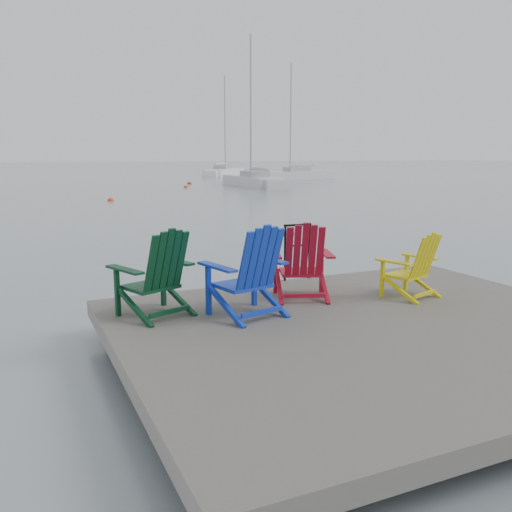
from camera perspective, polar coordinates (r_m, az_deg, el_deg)
name	(u,v)px	position (r m, az deg, el deg)	size (l,w,h in m)	color
ground	(376,364)	(6.77, 12.53, -11.03)	(400.00, 400.00, 0.00)	gray
dock	(377,336)	(6.65, 12.65, -8.24)	(6.00, 5.00, 1.40)	#2D2B28
handrail	(297,246)	(8.62, 4.38, 1.05)	(0.48, 0.04, 0.90)	black
chair_green	(157,273)	(6.72, -10.41, -1.74)	(1.05, 1.00, 1.09)	#09331B
chair_blue	(249,271)	(6.60, -0.71, -1.59)	(1.03, 0.98, 1.14)	#1131B0
chair_red	(302,261)	(7.45, 4.89, -0.50)	(1.02, 0.98, 1.06)	maroon
chair_yellow	(413,265)	(7.82, 16.24, -0.91)	(0.85, 0.81, 0.92)	#CBBD0B
sailboat_near	(253,182)	(43.36, -0.32, 7.80)	(2.69, 8.73, 11.88)	silver
sailboat_mid	(224,173)	(66.97, -3.38, 8.77)	(7.46, 8.18, 12.11)	white
sailboat_far	(294,176)	(56.77, 3.99, 8.44)	(8.72, 3.08, 11.77)	silver
buoy_a	(289,234)	(17.10, 3.47, 2.29)	(0.37, 0.37, 0.37)	red
buoy_b	(111,201)	(30.66, -15.05, 5.62)	(0.35, 0.35, 0.35)	red
buoy_c	(186,188)	(42.28, -7.39, 7.16)	(0.35, 0.35, 0.35)	red
buoy_d	(189,184)	(47.22, -7.02, 7.52)	(0.39, 0.39, 0.39)	red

